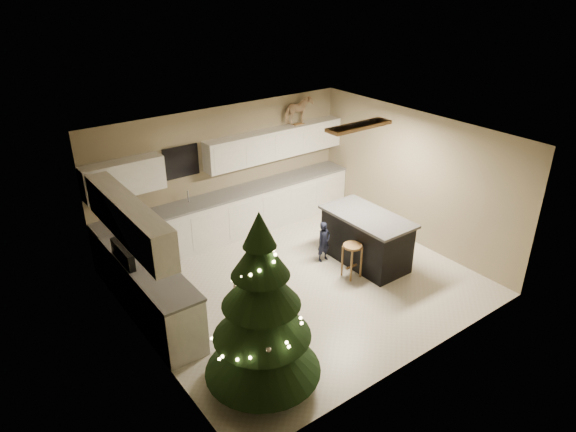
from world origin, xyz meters
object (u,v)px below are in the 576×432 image
Objects in this scene: christmas_tree at (262,319)px; toddler at (324,242)px; bar_stool at (352,253)px; island at (366,238)px; rocking_horse at (298,111)px.

christmas_tree reaches higher than toddler.
island is at bearing 22.67° from bar_stool.
bar_stool is 0.93× the size of rocking_horse.
rocking_horse is at bearing 82.64° from island.
christmas_tree is at bearing -145.85° from toddler.
christmas_tree is 3.37m from toddler.
toddler is at bearing 36.06° from christmas_tree.
toddler is at bearing 92.39° from bar_stool.
bar_stool is 0.25× the size of christmas_tree.
rocking_horse reaches higher than bar_stool.
toddler is (-0.03, 0.72, -0.09)m from bar_stool.
christmas_tree is 3.23× the size of toddler.
rocking_horse is (0.91, 1.98, 1.90)m from toddler.
island is 2.69× the size of bar_stool.
christmas_tree reaches higher than bar_stool.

